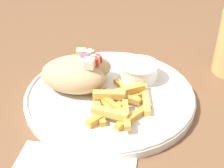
{
  "coord_description": "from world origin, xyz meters",
  "views": [
    {
      "loc": [
        0.13,
        -0.43,
        1.07
      ],
      "look_at": [
        0.0,
        0.02,
        0.76
      ],
      "focal_mm": 50.0,
      "sensor_mm": 36.0,
      "label": 1
    }
  ],
  "objects_px": {
    "pita_sandwich_near": "(73,77)",
    "pita_sandwich_far": "(77,69)",
    "sauce_ramekin": "(139,70)",
    "fries_pile": "(119,104)",
    "plate": "(112,95)"
  },
  "relations": [
    {
      "from": "pita_sandwich_near",
      "to": "pita_sandwich_far",
      "type": "distance_m",
      "value": 0.03
    },
    {
      "from": "pita_sandwich_near",
      "to": "sauce_ramekin",
      "type": "relative_size",
      "value": 1.6
    },
    {
      "from": "pita_sandwich_near",
      "to": "pita_sandwich_far",
      "type": "bearing_deg",
      "value": 96.14
    },
    {
      "from": "fries_pile",
      "to": "sauce_ramekin",
      "type": "distance_m",
      "value": 0.11
    },
    {
      "from": "plate",
      "to": "sauce_ramekin",
      "type": "bearing_deg",
      "value": 60.43
    },
    {
      "from": "plate",
      "to": "fries_pile",
      "type": "bearing_deg",
      "value": -59.67
    },
    {
      "from": "pita_sandwich_far",
      "to": "fries_pile",
      "type": "bearing_deg",
      "value": -59.24
    },
    {
      "from": "plate",
      "to": "fries_pile",
      "type": "xyz_separation_m",
      "value": [
        0.02,
        -0.04,
        0.01
      ]
    },
    {
      "from": "plate",
      "to": "sauce_ramekin",
      "type": "distance_m",
      "value": 0.08
    },
    {
      "from": "pita_sandwich_near",
      "to": "fries_pile",
      "type": "xyz_separation_m",
      "value": [
        0.09,
        -0.03,
        -0.02
      ]
    },
    {
      "from": "plate",
      "to": "pita_sandwich_far",
      "type": "relative_size",
      "value": 2.11
    },
    {
      "from": "plate",
      "to": "pita_sandwich_far",
      "type": "height_order",
      "value": "pita_sandwich_far"
    },
    {
      "from": "pita_sandwich_near",
      "to": "fries_pile",
      "type": "height_order",
      "value": "pita_sandwich_near"
    },
    {
      "from": "fries_pile",
      "to": "sauce_ramekin",
      "type": "height_order",
      "value": "sauce_ramekin"
    },
    {
      "from": "pita_sandwich_far",
      "to": "sauce_ramekin",
      "type": "distance_m",
      "value": 0.12
    }
  ]
}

